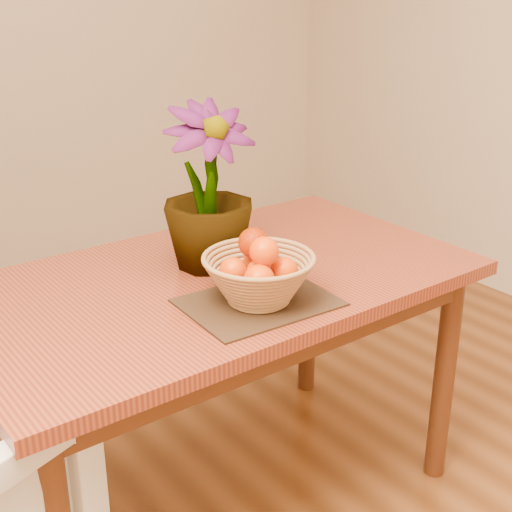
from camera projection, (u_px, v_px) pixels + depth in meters
table at (217, 304)px, 1.97m from camera, size 1.40×0.80×0.75m
placemat at (259, 302)px, 1.77m from camera, size 0.38×0.29×0.01m
wicker_basket at (259, 281)px, 1.75m from camera, size 0.28×0.28×0.11m
orange_pile at (258, 260)px, 1.74m from camera, size 0.17×0.18×0.14m
potted_plant at (208, 187)px, 1.92m from camera, size 0.28×0.28×0.45m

